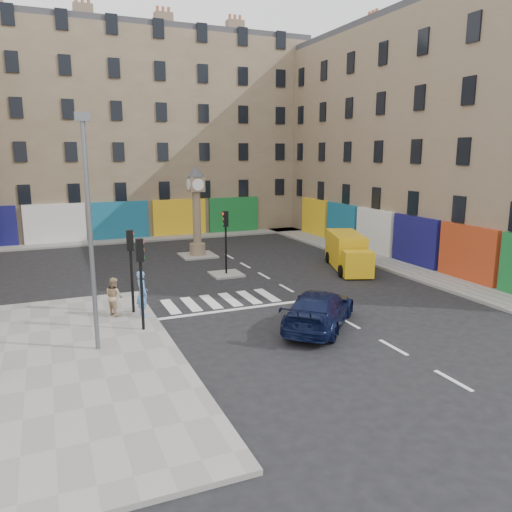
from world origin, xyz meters
TOP-DOWN VIEW (x-y plane):
  - ground at (0.00, 0.00)m, footprint 120.00×120.00m
  - sidewalk_left at (-11.00, -2.00)m, footprint 7.00×16.00m
  - sidewalk_right at (8.70, 10.00)m, footprint 2.60×30.00m
  - sidewalk_far at (-4.00, 22.20)m, footprint 32.00×2.40m
  - island_near at (-2.00, 8.00)m, footprint 1.80×1.80m
  - island_far at (-2.00, 14.00)m, footprint 2.40×2.40m
  - building_right at (15.00, 10.00)m, footprint 10.00×30.00m
  - building_far at (-4.00, 28.00)m, footprint 32.00×10.00m
  - traffic_light_left_near at (-8.30, 0.20)m, footprint 0.28×0.22m
  - traffic_light_left_far at (-8.30, 2.60)m, footprint 0.28×0.22m
  - traffic_light_island at (-2.00, 8.00)m, footprint 0.28×0.22m
  - lamp_post at (-10.20, -1.20)m, footprint 0.50×0.25m
  - clock_pillar at (-2.00, 14.00)m, footprint 1.20×1.20m
  - navy_sedan at (-1.44, -1.94)m, footprint 5.22×5.34m
  - yellow_van at (5.63, 6.80)m, footprint 3.63×6.11m
  - pedestrian_blue at (-8.00, 1.92)m, footprint 0.60×0.81m
  - pedestrian_tan at (-9.11, 2.50)m, footprint 0.93×1.02m

SIDE VIEW (x-z plane):
  - ground at x=0.00m, z-range 0.00..0.00m
  - island_near at x=-2.00m, z-range 0.00..0.12m
  - island_far at x=-2.00m, z-range 0.00..0.12m
  - sidewalk_left at x=-11.00m, z-range 0.00..0.15m
  - sidewalk_right at x=8.70m, z-range 0.00..0.15m
  - sidewalk_far at x=-4.00m, z-range 0.00..0.15m
  - navy_sedan at x=-1.44m, z-range 0.00..1.54m
  - pedestrian_tan at x=-9.11m, z-range 0.15..1.84m
  - yellow_van at x=5.63m, z-range -0.01..2.13m
  - pedestrian_blue at x=-8.00m, z-range 0.15..2.17m
  - traffic_light_island at x=-2.00m, z-range 0.74..4.44m
  - traffic_light_left_near at x=-8.30m, z-range 0.77..4.47m
  - traffic_light_left_far at x=-8.30m, z-range 0.77..4.47m
  - clock_pillar at x=-2.00m, z-range 0.50..6.60m
  - lamp_post at x=-10.20m, z-range 0.64..8.94m
  - building_right at x=15.00m, z-range 0.00..16.00m
  - building_far at x=-4.00m, z-range 0.00..17.00m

